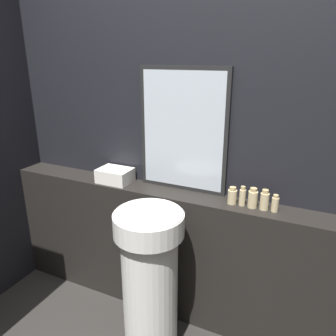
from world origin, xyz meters
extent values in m
cube|color=black|center=(0.00, 1.41, 1.25)|extent=(8.00, 0.06, 2.50)
cube|color=black|center=(0.00, 1.27, 0.46)|extent=(2.65, 0.21, 0.92)
cylinder|color=silver|center=(-0.05, 0.92, 0.40)|extent=(0.33, 0.33, 0.80)
cylinder|color=silver|center=(-0.05, 0.92, 0.87)|extent=(0.40, 0.40, 0.13)
torus|color=silver|center=(-0.05, 0.92, 0.93)|extent=(0.39, 0.39, 0.02)
cube|color=black|center=(-0.04, 1.36, 1.31)|extent=(0.59, 0.03, 0.79)
cube|color=#B2BCC6|center=(-0.04, 1.35, 1.31)|extent=(0.54, 0.02, 0.74)
cube|color=silver|center=(-0.51, 1.27, 0.97)|extent=(0.23, 0.17, 0.10)
cylinder|color=#C6B284|center=(0.32, 1.27, 0.96)|extent=(0.05, 0.05, 0.09)
cylinder|color=tan|center=(0.32, 1.27, 1.01)|extent=(0.04, 0.04, 0.02)
cylinder|color=#C6B284|center=(0.38, 1.27, 0.97)|extent=(0.04, 0.04, 0.10)
cylinder|color=tan|center=(0.38, 1.27, 1.03)|extent=(0.03, 0.03, 0.02)
cylinder|color=#C6B284|center=(0.44, 1.27, 0.97)|extent=(0.05, 0.05, 0.10)
cylinder|color=tan|center=(0.44, 1.27, 1.03)|extent=(0.04, 0.04, 0.02)
cylinder|color=#C6B284|center=(0.51, 1.27, 0.97)|extent=(0.05, 0.05, 0.10)
cylinder|color=tan|center=(0.51, 1.27, 1.03)|extent=(0.04, 0.04, 0.02)
cylinder|color=#C6B284|center=(0.57, 1.27, 0.96)|extent=(0.04, 0.04, 0.08)
cylinder|color=tan|center=(0.57, 1.27, 1.01)|extent=(0.03, 0.03, 0.02)
camera|label=1|loc=(0.74, -0.51, 1.76)|focal=35.00mm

